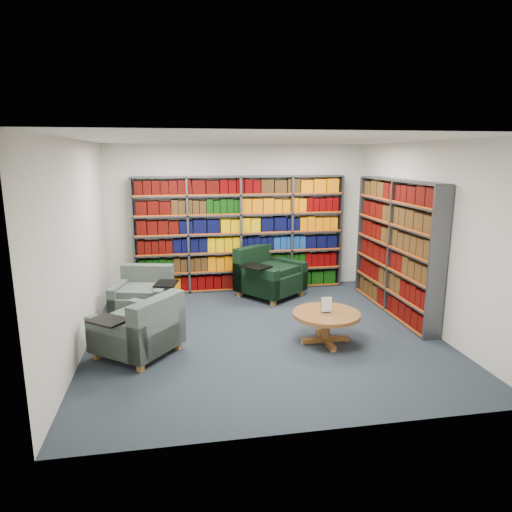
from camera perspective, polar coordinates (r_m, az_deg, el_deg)
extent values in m
cube|color=black|center=(6.88, 0.88, -9.69)|extent=(5.00, 5.00, 0.01)
cube|color=white|center=(6.37, 0.97, 14.40)|extent=(5.00, 5.00, 0.01)
cube|color=silver|center=(8.92, -2.14, 4.81)|extent=(5.00, 0.01, 2.80)
cube|color=silver|center=(4.12, 7.56, -4.48)|extent=(5.00, 0.01, 2.80)
cube|color=silver|center=(6.50, -21.32, 1.05)|extent=(0.01, 5.00, 2.80)
cube|color=silver|center=(7.37, 20.43, 2.39)|extent=(0.01, 5.00, 2.80)
cube|color=#47494F|center=(8.81, -1.97, 2.74)|extent=(4.00, 0.28, 2.20)
cube|color=silver|center=(8.93, -2.09, 2.88)|extent=(4.00, 0.02, 2.20)
cube|color=#D84C0A|center=(8.68, -1.85, 2.59)|extent=(4.00, 0.01, 2.20)
cube|color=#D96501|center=(9.01, -1.93, -3.05)|extent=(3.88, 0.21, 0.29)
cube|color=black|center=(8.92, -1.94, -0.78)|extent=(3.88, 0.21, 0.29)
cube|color=#3A0301|center=(8.84, -1.96, 1.53)|extent=(3.88, 0.21, 0.29)
cube|color=#3A0301|center=(8.78, -1.98, 3.88)|extent=(3.88, 0.21, 0.29)
cube|color=#3A0301|center=(8.73, -2.00, 6.26)|extent=(3.88, 0.21, 0.29)
cube|color=#3A0301|center=(8.70, -2.02, 8.66)|extent=(3.88, 0.21, 0.29)
cube|color=#47494F|center=(7.86, 17.04, 1.00)|extent=(0.28, 2.50, 2.20)
cube|color=silver|center=(7.92, 17.88, 1.03)|extent=(0.02, 2.50, 2.20)
cube|color=#D84C0A|center=(7.81, 16.19, 0.97)|extent=(0.02, 2.50, 2.20)
cube|color=#36210B|center=(8.09, 16.63, -5.41)|extent=(0.21, 2.38, 0.29)
cube|color=#3A0301|center=(7.99, 16.79, -2.91)|extent=(0.21, 2.38, 0.29)
cube|color=#3A0301|center=(7.90, 16.96, -0.34)|extent=(0.21, 2.38, 0.29)
cube|color=#3A0301|center=(7.83, 17.13, 2.27)|extent=(0.21, 2.38, 0.29)
cube|color=#3A0301|center=(7.78, 17.30, 4.93)|extent=(0.21, 2.38, 0.29)
cube|color=#36210B|center=(7.74, 17.48, 7.62)|extent=(0.21, 2.38, 0.29)
cube|color=#04173B|center=(7.72, -13.97, -5.54)|extent=(1.05, 1.05, 0.31)
cube|color=#04173B|center=(7.97, -13.33, -3.48)|extent=(0.89, 0.39, 0.69)
cube|color=#04173B|center=(7.81, -16.58, -4.89)|extent=(0.33, 0.88, 0.46)
cube|color=#04173B|center=(7.60, -11.35, -5.10)|extent=(0.33, 0.88, 0.46)
cube|color=black|center=(7.47, -11.17, -3.39)|extent=(0.42, 0.49, 0.02)
cube|color=olive|center=(7.58, -17.29, -7.70)|extent=(0.08, 0.08, 0.10)
cube|color=olive|center=(7.36, -12.04, -8.01)|extent=(0.08, 0.08, 0.10)
cube|color=olive|center=(8.21, -15.55, -6.02)|extent=(0.08, 0.08, 0.10)
cube|color=olive|center=(8.01, -10.69, -6.24)|extent=(0.08, 0.08, 0.10)
cube|color=black|center=(8.55, 1.81, -3.14)|extent=(1.40, 1.40, 0.35)
cube|color=black|center=(8.74, -0.14, -1.29)|extent=(0.92, 0.79, 0.80)
cube|color=black|center=(8.22, -0.07, -3.14)|extent=(0.74, 0.88, 0.53)
cube|color=black|center=(8.84, 3.56, -2.03)|extent=(0.74, 0.88, 0.53)
cube|color=black|center=(8.07, -0.04, -1.32)|extent=(0.60, 0.62, 0.03)
cube|color=olive|center=(8.06, 2.17, -5.85)|extent=(0.11, 0.11, 0.11)
cube|color=olive|center=(8.69, 5.62, -4.55)|extent=(0.11, 0.11, 0.11)
cube|color=olive|center=(8.58, -2.08, -4.70)|extent=(0.11, 0.11, 0.11)
cube|color=olive|center=(9.17, 1.47, -3.57)|extent=(0.11, 0.11, 0.11)
cube|color=#04173B|center=(6.32, -14.60, -9.56)|extent=(1.28, 1.28, 0.32)
cube|color=#04173B|center=(6.03, -12.20, -8.48)|extent=(0.72, 0.84, 0.73)
cube|color=#04173B|center=(6.56, -12.37, -7.87)|extent=(0.80, 0.67, 0.48)
cube|color=#04173B|center=(6.04, -17.13, -9.96)|extent=(0.80, 0.67, 0.48)
cube|color=black|center=(5.95, -17.99, -7.66)|extent=(0.56, 0.54, 0.03)
cube|color=olive|center=(6.89, -14.71, -9.59)|extent=(0.10, 0.10, 0.10)
cube|color=olive|center=(6.41, -19.31, -11.61)|extent=(0.10, 0.10, 0.10)
cube|color=olive|center=(6.44, -9.72, -10.96)|extent=(0.10, 0.10, 0.10)
cube|color=olive|center=(5.92, -14.24, -13.34)|extent=(0.10, 0.10, 0.10)
cylinder|color=#985738|center=(6.50, 8.78, -7.20)|extent=(0.94, 0.94, 0.05)
cylinder|color=#985738|center=(6.57, 8.72, -8.93)|extent=(0.13, 0.13, 0.38)
cube|color=#985738|center=(6.63, 8.67, -10.28)|extent=(0.68, 0.08, 0.06)
cube|color=#985738|center=(6.63, 8.67, -10.28)|extent=(0.08, 0.68, 0.06)
cube|color=black|center=(6.49, 8.79, -6.94)|extent=(0.10, 0.05, 0.01)
cube|color=white|center=(6.45, 8.82, -6.02)|extent=(0.15, 0.01, 0.21)
cube|color=#145926|center=(6.46, 8.80, -6.00)|extent=(0.16, 0.00, 0.23)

